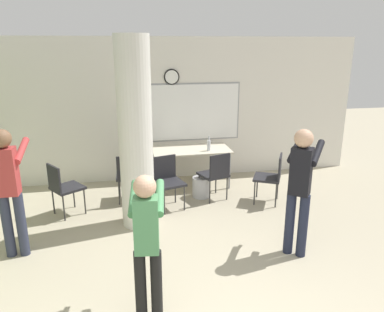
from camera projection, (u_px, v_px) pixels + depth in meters
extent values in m
cube|color=silver|center=(163.00, 110.00, 7.42)|extent=(8.00, 0.12, 2.80)
cylinder|color=black|center=(172.00, 77.00, 7.20)|extent=(0.30, 0.03, 0.30)
cylinder|color=white|center=(172.00, 77.00, 7.18)|extent=(0.26, 0.01, 0.25)
cube|color=#99999E|center=(193.00, 112.00, 7.49)|extent=(1.91, 0.01, 1.16)
cube|color=white|center=(193.00, 112.00, 7.48)|extent=(1.85, 0.02, 1.10)
cylinder|color=silver|center=(135.00, 135.00, 5.39)|extent=(0.49, 0.49, 2.80)
cube|color=beige|center=(191.00, 150.00, 7.16)|extent=(1.48, 0.78, 0.03)
cylinder|color=gray|center=(158.00, 176.00, 6.83)|extent=(0.04, 0.04, 0.70)
cylinder|color=gray|center=(229.00, 171.00, 7.08)|extent=(0.04, 0.04, 0.70)
cylinder|color=gray|center=(155.00, 165.00, 7.45)|extent=(0.04, 0.04, 0.70)
cylinder|color=gray|center=(220.00, 161.00, 7.70)|extent=(0.04, 0.04, 0.70)
cylinder|color=silver|center=(209.00, 146.00, 7.01)|extent=(0.07, 0.07, 0.20)
cylinder|color=silver|center=(209.00, 138.00, 6.97)|extent=(0.03, 0.03, 0.08)
cylinder|color=#B2B2B7|center=(201.00, 187.00, 6.74)|extent=(0.31, 0.31, 0.37)
cube|color=#232328|center=(213.00, 174.00, 6.60)|extent=(0.56, 0.56, 0.04)
cube|color=#232328|center=(220.00, 166.00, 6.36)|extent=(0.38, 0.16, 0.40)
cylinder|color=#333333|center=(216.00, 182.00, 6.90)|extent=(0.02, 0.02, 0.43)
cylinder|color=#333333|center=(199.00, 186.00, 6.73)|extent=(0.02, 0.02, 0.43)
cylinder|color=#333333|center=(227.00, 188.00, 6.60)|extent=(0.02, 0.02, 0.43)
cylinder|color=#333333|center=(210.00, 192.00, 6.43)|extent=(0.02, 0.02, 0.43)
cube|color=#232328|center=(170.00, 183.00, 6.19)|extent=(0.54, 0.54, 0.04)
cube|color=#232328|center=(165.00, 167.00, 6.30)|extent=(0.39, 0.14, 0.40)
cylinder|color=#333333|center=(164.00, 202.00, 6.02)|extent=(0.02, 0.02, 0.43)
cylinder|color=#333333|center=(184.00, 198.00, 6.18)|extent=(0.02, 0.02, 0.43)
cylinder|color=#333333|center=(156.00, 195.00, 6.33)|extent=(0.02, 0.02, 0.43)
cylinder|color=#333333|center=(175.00, 191.00, 6.49)|extent=(0.02, 0.02, 0.43)
cube|color=#232328|center=(267.00, 178.00, 6.44)|extent=(0.59, 0.59, 0.04)
cube|color=#232328|center=(280.00, 167.00, 6.32)|extent=(0.21, 0.36, 0.40)
cylinder|color=#333333|center=(257.00, 186.00, 6.72)|extent=(0.02, 0.02, 0.43)
cylinder|color=#333333|center=(254.00, 193.00, 6.39)|extent=(0.02, 0.02, 0.43)
cylinder|color=#333333|center=(278.00, 188.00, 6.62)|extent=(0.02, 0.02, 0.43)
cylinder|color=#333333|center=(276.00, 195.00, 6.29)|extent=(0.02, 0.02, 0.43)
cube|color=#232328|center=(129.00, 176.00, 6.53)|extent=(0.45, 0.45, 0.04)
cube|color=#232328|center=(129.00, 168.00, 6.27)|extent=(0.40, 0.04, 0.40)
cylinder|color=#333333|center=(140.00, 184.00, 6.79)|extent=(0.02, 0.02, 0.43)
cylinder|color=#333333|center=(120.00, 185.00, 6.74)|extent=(0.02, 0.02, 0.43)
cylinder|color=#333333|center=(140.00, 192.00, 6.45)|extent=(0.02, 0.02, 0.43)
cylinder|color=#333333|center=(119.00, 193.00, 6.40)|extent=(0.02, 0.02, 0.43)
cube|color=#232328|center=(68.00, 188.00, 5.98)|extent=(0.61, 0.61, 0.04)
cube|color=#232328|center=(54.00, 178.00, 5.78)|extent=(0.25, 0.35, 0.40)
cylinder|color=#333333|center=(85.00, 201.00, 6.05)|extent=(0.02, 0.02, 0.43)
cylinder|color=#333333|center=(74.00, 195.00, 6.30)|extent=(0.02, 0.02, 0.43)
cylinder|color=#333333|center=(64.00, 208.00, 5.81)|extent=(0.02, 0.02, 0.43)
cylinder|color=#333333|center=(53.00, 201.00, 6.05)|extent=(0.02, 0.02, 0.43)
cylinder|color=#1E2338|center=(303.00, 226.00, 4.79)|extent=(0.12, 0.12, 0.85)
cylinder|color=#1E2338|center=(290.00, 223.00, 4.86)|extent=(0.12, 0.12, 0.85)
cube|color=black|center=(301.00, 171.00, 4.62)|extent=(0.32, 0.31, 0.60)
sphere|color=tan|center=(304.00, 138.00, 4.50)|extent=(0.23, 0.23, 0.23)
cylinder|color=black|center=(317.00, 153.00, 4.70)|extent=(0.40, 0.47, 0.24)
cylinder|color=black|center=(295.00, 150.00, 4.83)|extent=(0.40, 0.47, 0.24)
cube|color=white|center=(300.00, 145.00, 5.03)|extent=(0.11, 0.12, 0.04)
cylinder|color=black|center=(157.00, 286.00, 3.66)|extent=(0.11, 0.11, 0.78)
cylinder|color=black|center=(141.00, 287.00, 3.65)|extent=(0.11, 0.11, 0.78)
cube|color=#4C8C59|center=(146.00, 225.00, 3.46)|extent=(0.25, 0.21, 0.55)
sphere|color=tan|center=(145.00, 186.00, 3.35)|extent=(0.21, 0.21, 0.21)
cylinder|color=#4C8C59|center=(160.00, 197.00, 3.63)|extent=(0.14, 0.50, 0.22)
cylinder|color=#4C8C59|center=(134.00, 198.00, 3.61)|extent=(0.14, 0.50, 0.22)
cube|color=white|center=(136.00, 189.00, 3.82)|extent=(0.05, 0.13, 0.04)
cylinder|color=#2D3347|center=(21.00, 225.00, 4.81)|extent=(0.12, 0.12, 0.85)
cylinder|color=#2D3347|center=(8.00, 226.00, 4.79)|extent=(0.12, 0.12, 0.85)
cube|color=#B23838|center=(6.00, 172.00, 4.59)|extent=(0.26, 0.20, 0.61)
sphere|color=brown|center=(1.00, 139.00, 4.47)|extent=(0.23, 0.23, 0.23)
cylinder|color=#B23838|center=(21.00, 150.00, 4.78)|extent=(0.11, 0.54, 0.24)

